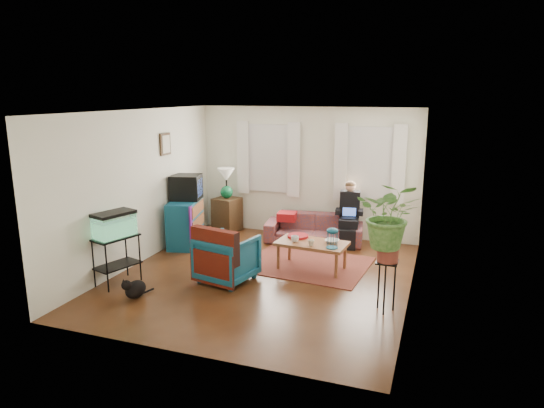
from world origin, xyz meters
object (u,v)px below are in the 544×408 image
at_px(armchair, 227,256).
at_px(plant_stand, 386,286).
at_px(side_table, 227,214).
at_px(dresser, 185,223).
at_px(sofa, 314,224).
at_px(aquarium_stand, 117,260).
at_px(coffee_table, 312,256).

relative_size(armchair, plant_stand, 1.14).
relative_size(side_table, dresser, 0.72).
height_order(side_table, dresser, dresser).
bearing_deg(sofa, side_table, 167.81).
relative_size(aquarium_stand, armchair, 0.93).
distance_m(aquarium_stand, armchair, 1.67).
bearing_deg(plant_stand, dresser, 157.05).
height_order(dresser, plant_stand, dresser).
height_order(sofa, plant_stand, sofa).
xyz_separation_m(dresser, plant_stand, (3.97, -1.68, -0.09)).
distance_m(sofa, coffee_table, 1.54).
height_order(sofa, side_table, sofa).
height_order(dresser, aquarium_stand, dresser).
height_order(coffee_table, plant_stand, plant_stand).
relative_size(dresser, coffee_table, 0.86).
height_order(sofa, armchair, armchair).
bearing_deg(plant_stand, aquarium_stand, -174.41).
bearing_deg(armchair, plant_stand, -174.61).
relative_size(sofa, plant_stand, 2.65).
height_order(aquarium_stand, armchair, armchair).
bearing_deg(armchair, sofa, -95.37).
xyz_separation_m(dresser, aquarium_stand, (-0.01, -2.07, -0.06)).
bearing_deg(coffee_table, sofa, 108.63).
bearing_deg(sofa, plant_stand, -65.34).
xyz_separation_m(aquarium_stand, coffee_table, (2.64, 1.59, -0.14)).
bearing_deg(side_table, coffee_table, -35.75).
bearing_deg(side_table, plant_stand, -38.10).
bearing_deg(sofa, dresser, -163.65).
bearing_deg(dresser, plant_stand, -37.34).
bearing_deg(aquarium_stand, plant_stand, 22.82).
relative_size(side_table, aquarium_stand, 0.94).
height_order(sofa, aquarium_stand, aquarium_stand).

